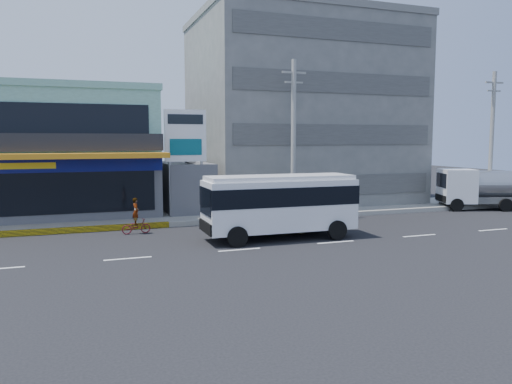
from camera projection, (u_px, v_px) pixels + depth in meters
ground at (239, 250)px, 22.92m from camera, size 120.00×120.00×0.00m
sidewalk at (266, 213)px, 33.48m from camera, size 70.00×5.00×0.30m
shop_building at (58, 156)px, 32.83m from camera, size 12.40×11.70×8.00m
concrete_building at (300, 115)px, 39.60m from camera, size 16.00×12.00×14.00m
gap_structure at (185, 188)px, 33.96m from camera, size 3.00×6.00×3.50m
satellite_dish at (188, 162)px, 32.83m from camera, size 1.50×1.50×0.15m
billboard at (185, 142)px, 30.84m from camera, size 2.60×0.18×6.90m
utility_pole_near at (293, 138)px, 31.34m from camera, size 1.60×0.30×10.00m
utility_pole_far at (492, 138)px, 36.76m from camera, size 1.60×0.30×10.00m
minibus at (280, 201)px, 25.33m from camera, size 7.78×2.79×3.25m
sedan at (272, 219)px, 27.08m from camera, size 4.60×2.38×1.50m
tanker_truck at (488, 188)px, 36.10m from camera, size 7.71×4.62×2.93m
motorcycle_rider at (136, 222)px, 26.80m from camera, size 1.56×0.67×1.95m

